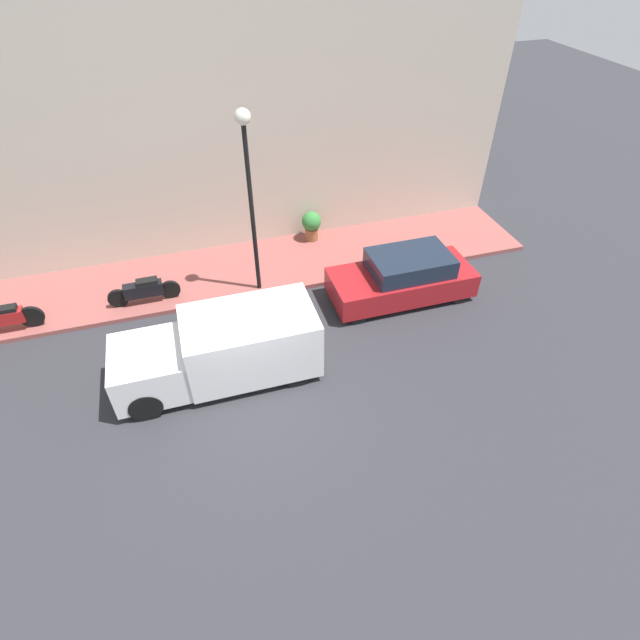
# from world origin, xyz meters

# --- Properties ---
(ground_plane) EXTENTS (60.00, 60.00, 0.00)m
(ground_plane) POSITION_xyz_m (0.00, 0.00, 0.00)
(ground_plane) COLOR #2D2D33
(sidewalk) EXTENTS (2.92, 19.39, 0.13)m
(sidewalk) POSITION_xyz_m (4.76, 0.00, 0.07)
(sidewalk) COLOR #934C47
(sidewalk) RESTS_ON ground_plane
(building_facade) EXTENTS (0.30, 19.39, 7.23)m
(building_facade) POSITION_xyz_m (6.38, 0.00, 3.61)
(building_facade) COLOR beige
(building_facade) RESTS_ON ground_plane
(parked_car) EXTENTS (1.69, 4.07, 1.41)m
(parked_car) POSITION_xyz_m (2.17, -4.80, 0.67)
(parked_car) COLOR maroon
(parked_car) RESTS_ON ground_plane
(delivery_van) EXTENTS (1.80, 4.71, 1.70)m
(delivery_van) POSITION_xyz_m (0.51, 0.59, 0.88)
(delivery_van) COLOR white
(delivery_van) RESTS_ON ground_plane
(motorcycle_black) EXTENTS (0.30, 1.97, 0.73)m
(motorcycle_black) POSITION_xyz_m (3.89, 2.29, 0.53)
(motorcycle_black) COLOR black
(motorcycle_black) RESTS_ON sidewalk
(motorcycle_red) EXTENTS (0.30, 1.94, 0.75)m
(motorcycle_red) POSITION_xyz_m (3.68, 5.85, 0.55)
(motorcycle_red) COLOR #B21E1E
(motorcycle_red) RESTS_ON sidewalk
(streetlamp) EXTENTS (0.39, 0.39, 5.12)m
(streetlamp) POSITION_xyz_m (3.62, -0.90, 3.70)
(streetlamp) COLOR black
(streetlamp) RESTS_ON sidewalk
(potted_plant) EXTENTS (0.63, 0.63, 0.98)m
(potted_plant) POSITION_xyz_m (5.78, -3.13, 0.69)
(potted_plant) COLOR brown
(potted_plant) RESTS_ON sidewalk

